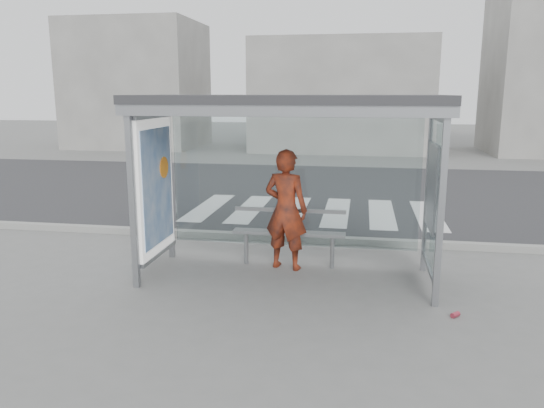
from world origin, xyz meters
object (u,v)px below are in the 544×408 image
Objects in this scene: bus_shelter at (262,141)px; soda_can at (455,315)px; person at (286,210)px; bench at (289,232)px.

bus_shelter is 36.32× the size of soda_can.
bench is at bearing -91.07° from person.
bench reaches higher than soda_can.
soda_can is at bearing -22.66° from bus_shelter.
bus_shelter reaches higher than soda_can.
soda_can is (2.57, -1.07, -1.95)m from bus_shelter.
bench is at bearing 58.32° from bus_shelter.
bus_shelter is at bearing -121.68° from bench.
bus_shelter is at bearing 67.52° from person.
soda_can is at bearing -35.36° from bench.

